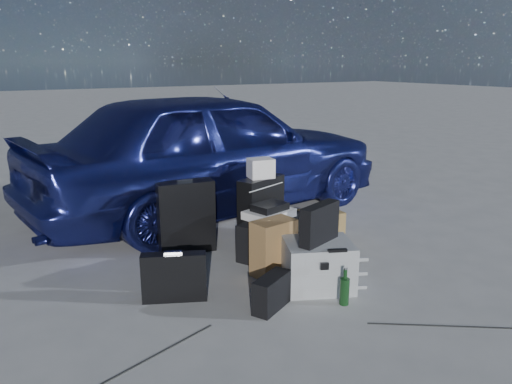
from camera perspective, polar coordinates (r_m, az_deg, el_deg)
ground at (r=3.88m, az=2.24°, el=-11.09°), size 60.00×60.00×0.00m
car at (r=5.65m, az=-5.07°, el=4.70°), size 4.33×2.18×1.42m
pelican_case at (r=3.87m, az=7.11°, el=-8.25°), size 0.63×0.58×0.37m
laptop_bag at (r=3.76m, az=7.28°, el=-3.59°), size 0.40×0.22×0.29m
briefcase at (r=3.69m, az=-9.34°, el=-9.59°), size 0.46×0.29×0.36m
suitcase_left at (r=4.54m, az=-8.01°, el=-2.84°), size 0.53×0.26×0.66m
suitcase_right at (r=4.84m, az=0.59°, el=-1.86°), size 0.54×0.34×0.61m
white_carton at (r=4.75m, az=0.55°, el=2.75°), size 0.26×0.22×0.18m
duffel_bag at (r=4.49m, az=1.56°, el=-5.06°), size 0.72×0.56×0.33m
flat_box_white at (r=4.45m, az=1.50°, el=-2.52°), size 0.48×0.41×0.07m
flat_box_black at (r=4.43m, az=1.59°, el=-1.69°), size 0.34×0.28×0.06m
kraft_bag at (r=4.05m, az=2.02°, el=-6.37°), size 0.37×0.25×0.46m
cardboard_box at (r=4.93m, az=7.36°, el=-3.72°), size 0.40×0.36×0.28m
messenger_bag at (r=3.56m, az=1.82°, el=-11.38°), size 0.37×0.27×0.24m
green_bottle at (r=3.66m, az=10.10°, el=-10.61°), size 0.09×0.09×0.27m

